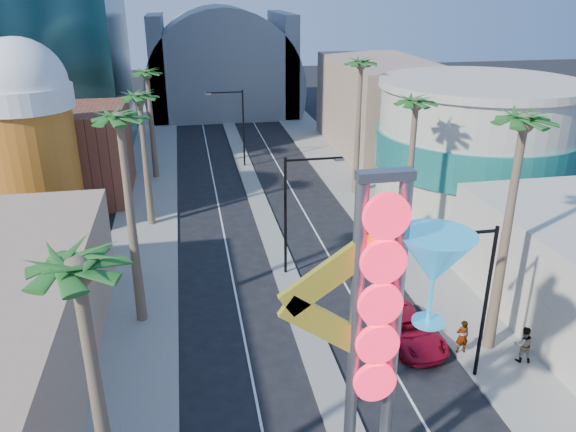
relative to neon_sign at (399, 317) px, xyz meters
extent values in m
cube|color=gray|center=(-10.32, 32.04, -7.23)|extent=(5.00, 100.00, 0.15)
cube|color=gray|center=(8.68, 32.04, -7.23)|extent=(5.00, 100.00, 0.15)
cube|color=gray|center=(-0.82, 35.04, -7.23)|extent=(1.60, 84.00, 0.15)
cube|color=brown|center=(-16.82, 35.04, -3.31)|extent=(10.00, 10.00, 8.00)
cube|color=#A17E68|center=(15.18, 45.04, -2.31)|extent=(10.00, 20.00, 10.00)
cylinder|color=#AF6517|center=(-17.82, 27.04, -2.31)|extent=(6.40, 6.40, 10.00)
cylinder|color=white|center=(-17.82, 27.04, 3.09)|extent=(7.00, 7.00, 1.60)
sphere|color=white|center=(-17.82, 27.04, 3.89)|extent=(6.60, 6.60, 6.60)
cylinder|color=#BEB5A0|center=(17.18, 27.04, -2.31)|extent=(16.00, 16.00, 10.00)
cylinder|color=teal|center=(17.18, 27.04, -2.31)|extent=(16.60, 16.60, 3.00)
cylinder|color=#BEB5A0|center=(17.18, 27.04, 2.99)|extent=(16.60, 16.60, 0.60)
cylinder|color=slate|center=(-0.82, 69.04, -3.31)|extent=(22.00, 16.00, 22.00)
cube|color=slate|center=(-9.82, 69.04, -0.31)|extent=(2.00, 16.00, 14.00)
cube|color=slate|center=(8.18, 69.04, -0.31)|extent=(2.00, 16.00, 14.00)
cylinder|color=slate|center=(-1.52, 0.04, -0.81)|extent=(0.44, 0.44, 12.00)
cylinder|color=slate|center=(-0.12, 0.04, -0.81)|extent=(0.44, 0.44, 12.00)
cube|color=slate|center=(-0.82, 0.04, 5.09)|extent=(1.80, 0.50, 0.30)
cylinder|color=red|center=(-0.82, -0.31, 3.89)|extent=(1.50, 0.25, 1.50)
cylinder|color=red|center=(-0.82, -0.31, 2.34)|extent=(1.50, 0.25, 1.50)
cylinder|color=red|center=(-0.82, -0.31, 0.79)|extent=(1.50, 0.25, 1.50)
cylinder|color=red|center=(-0.82, -0.31, -0.76)|extent=(1.50, 0.25, 1.50)
cylinder|color=red|center=(-0.82, -0.31, -2.31)|extent=(1.50, 0.25, 1.50)
cube|color=yellow|center=(-2.42, 0.04, 1.89)|extent=(3.47, 0.25, 2.80)
cube|color=yellow|center=(-2.42, 0.04, -0.11)|extent=(3.47, 0.25, 2.80)
cone|color=#2291C2|center=(1.08, 0.04, 2.09)|extent=(2.60, 2.60, 1.80)
cylinder|color=#2291C2|center=(1.08, 0.04, 0.49)|extent=(0.16, 0.16, 1.60)
cylinder|color=#2291C2|center=(1.08, 0.04, -0.31)|extent=(1.10, 1.10, 0.12)
cylinder|color=black|center=(-0.82, 17.04, -3.31)|extent=(0.18, 0.18, 8.00)
cube|color=black|center=(0.98, 17.04, 0.49)|extent=(3.60, 0.12, 0.12)
cube|color=slate|center=(2.58, 17.04, 0.39)|extent=(0.60, 0.25, 0.18)
cylinder|color=black|center=(-0.82, 41.04, -3.31)|extent=(0.18, 0.18, 8.00)
cube|color=black|center=(-2.62, 41.04, 0.49)|extent=(3.60, 0.12, 0.12)
cube|color=slate|center=(-4.22, 41.04, 0.39)|extent=(0.60, 0.25, 0.18)
cylinder|color=black|center=(6.38, 5.04, -3.31)|extent=(0.18, 0.18, 8.00)
cube|color=black|center=(4.76, 5.04, 0.49)|extent=(3.24, 0.12, 0.12)
cube|color=slate|center=(3.32, 5.04, 0.39)|extent=(0.60, 0.25, 0.18)
cylinder|color=brown|center=(-9.82, -0.96, -2.06)|extent=(0.40, 0.40, 10.50)
sphere|color=#164316|center=(-9.82, -0.96, 3.19)|extent=(2.40, 2.40, 2.40)
cylinder|color=brown|center=(-9.82, 13.04, -1.56)|extent=(0.40, 0.40, 11.50)
sphere|color=#164316|center=(-9.82, 13.04, 4.19)|extent=(2.40, 2.40, 2.40)
cylinder|color=brown|center=(-9.82, 27.04, -2.31)|extent=(0.40, 0.40, 10.00)
sphere|color=#164316|center=(-9.82, 27.04, 2.69)|extent=(2.40, 2.40, 2.40)
cylinder|color=brown|center=(-9.82, 39.04, -2.31)|extent=(0.40, 0.40, 10.00)
sphere|color=#164316|center=(-9.82, 39.04, 2.69)|extent=(2.40, 2.40, 2.40)
cylinder|color=brown|center=(8.18, 7.04, -1.31)|extent=(0.40, 0.40, 12.00)
sphere|color=#164316|center=(8.18, 7.04, 4.69)|extent=(2.40, 2.40, 2.40)
cylinder|color=brown|center=(8.18, 19.04, -2.06)|extent=(0.40, 0.40, 10.50)
sphere|color=#164316|center=(8.18, 19.04, 3.19)|extent=(2.40, 2.40, 2.40)
cylinder|color=brown|center=(8.18, 31.04, -1.56)|extent=(0.40, 0.40, 11.50)
sphere|color=#164316|center=(8.18, 31.04, 4.19)|extent=(2.40, 2.40, 2.40)
imported|color=#A80C25|center=(4.27, 8.42, -6.56)|extent=(3.07, 5.62, 1.49)
imported|color=gray|center=(6.51, 6.83, -6.22)|extent=(0.71, 0.49, 1.88)
imported|color=gray|center=(9.17, 5.60, -6.19)|extent=(1.09, 0.94, 1.94)
camera|label=1|loc=(-6.65, -15.23, 10.41)|focal=35.00mm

